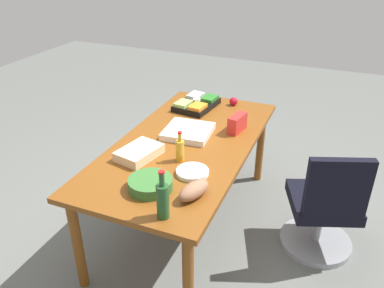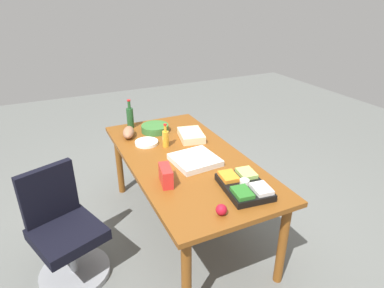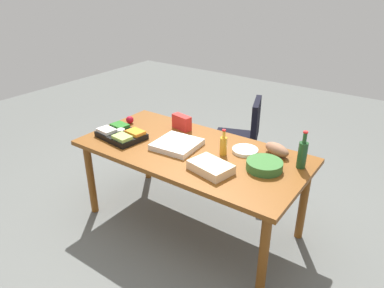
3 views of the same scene
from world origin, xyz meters
name	(u,v)px [view 1 (image 1 of 3)]	position (x,y,z in m)	size (l,w,h in m)	color
ground_plane	(186,222)	(0.00, 0.00, 0.00)	(10.00, 10.00, 0.00)	#606360
conference_table	(186,151)	(0.00, 0.00, 0.70)	(1.99, 0.99, 0.79)	brown
office_chair	(323,213)	(0.10, -1.08, 0.35)	(0.62, 0.62, 0.92)	gray
pizza_box	(188,131)	(0.13, 0.03, 0.81)	(0.36, 0.36, 0.05)	silver
sheet_cake	(139,153)	(-0.34, 0.22, 0.82)	(0.32, 0.22, 0.07)	beige
wine_bottle	(163,200)	(-0.88, -0.24, 0.90)	(0.07, 0.07, 0.31)	#1F4B24
apple_red	(234,101)	(0.85, -0.12, 0.82)	(0.08, 0.08, 0.08)	#AC1224
paper_plate_stack	(192,172)	(-0.40, -0.22, 0.80)	(0.22, 0.22, 0.03)	white
veggie_tray	(197,104)	(0.67, 0.18, 0.82)	(0.45, 0.35, 0.09)	black
dressing_bottle	(180,150)	(-0.27, -0.08, 0.87)	(0.08, 0.08, 0.23)	gold
bread_loaf	(194,190)	(-0.64, -0.33, 0.84)	(0.24, 0.11, 0.10)	#956549
salad_bowl	(150,184)	(-0.66, -0.04, 0.82)	(0.28, 0.28, 0.07)	#366B2F
chip_bag_red	(237,123)	(0.34, -0.31, 0.86)	(0.20, 0.08, 0.14)	red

